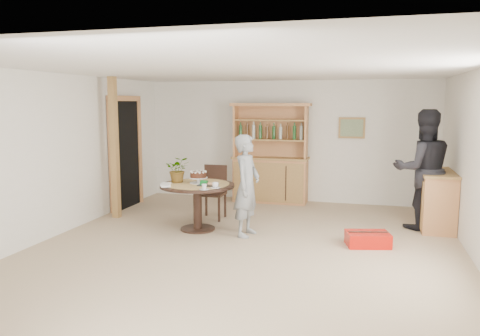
% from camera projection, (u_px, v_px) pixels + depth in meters
% --- Properties ---
extents(ground, '(7.00, 7.00, 0.00)m').
position_uv_depth(ground, '(244.00, 250.00, 6.58)').
color(ground, tan).
rests_on(ground, ground).
extents(room_shell, '(6.04, 7.04, 2.52)m').
position_uv_depth(room_shell, '(245.00, 126.00, 6.34)').
color(room_shell, white).
rests_on(room_shell, ground).
extents(doorway, '(0.13, 1.10, 2.18)m').
position_uv_depth(doorway, '(125.00, 151.00, 9.11)').
color(doorway, black).
rests_on(doorway, ground).
extents(pine_post, '(0.12, 0.12, 2.50)m').
position_uv_depth(pine_post, '(114.00, 148.00, 8.26)').
color(pine_post, '#AA8247').
rests_on(pine_post, ground).
extents(hutch, '(1.62, 0.54, 2.04)m').
position_uv_depth(hutch, '(271.00, 169.00, 9.66)').
color(hutch, tan).
rests_on(hutch, ground).
extents(sideboard, '(0.54, 1.26, 0.94)m').
position_uv_depth(sideboard, '(436.00, 199.00, 7.70)').
color(sideboard, tan).
rests_on(sideboard, ground).
extents(dining_table, '(1.20, 1.20, 0.76)m').
position_uv_depth(dining_table, '(197.00, 193.00, 7.53)').
color(dining_table, black).
rests_on(dining_table, ground).
extents(dining_chair, '(0.42, 0.42, 0.95)m').
position_uv_depth(dining_chair, '(214.00, 188.00, 8.33)').
color(dining_chair, black).
rests_on(dining_chair, ground).
extents(birthday_cake, '(0.30, 0.30, 0.20)m').
position_uv_depth(birthday_cake, '(198.00, 176.00, 7.54)').
color(birthday_cake, white).
rests_on(birthday_cake, dining_table).
extents(flower_vase, '(0.47, 0.44, 0.42)m').
position_uv_depth(flower_vase, '(178.00, 169.00, 7.62)').
color(flower_vase, '#3F7233').
rests_on(flower_vase, dining_table).
extents(gift_tray, '(0.30, 0.20, 0.08)m').
position_uv_depth(gift_tray, '(207.00, 184.00, 7.33)').
color(gift_tray, black).
rests_on(gift_tray, dining_table).
extents(coffee_cup_a, '(0.15, 0.15, 0.09)m').
position_uv_depth(coffee_cup_a, '(215.00, 185.00, 7.13)').
color(coffee_cup_a, silver).
rests_on(coffee_cup_a, dining_table).
extents(coffee_cup_b, '(0.15, 0.15, 0.08)m').
position_uv_depth(coffee_cup_b, '(204.00, 187.00, 7.00)').
color(coffee_cup_b, silver).
rests_on(coffee_cup_b, dining_table).
extents(napkins, '(0.24, 0.33, 0.03)m').
position_uv_depth(napkins, '(166.00, 185.00, 7.31)').
color(napkins, white).
rests_on(napkins, dining_table).
extents(teen_boy, '(0.45, 0.62, 1.57)m').
position_uv_depth(teen_boy, '(247.00, 186.00, 7.19)').
color(teen_boy, gray).
rests_on(teen_boy, ground).
extents(adult_person, '(1.08, 0.93, 1.95)m').
position_uv_depth(adult_person, '(423.00, 170.00, 7.56)').
color(adult_person, black).
rests_on(adult_person, ground).
extents(red_suitcase, '(0.68, 0.53, 0.21)m').
position_uv_depth(red_suitcase, '(368.00, 239.00, 6.74)').
color(red_suitcase, red).
rests_on(red_suitcase, ground).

